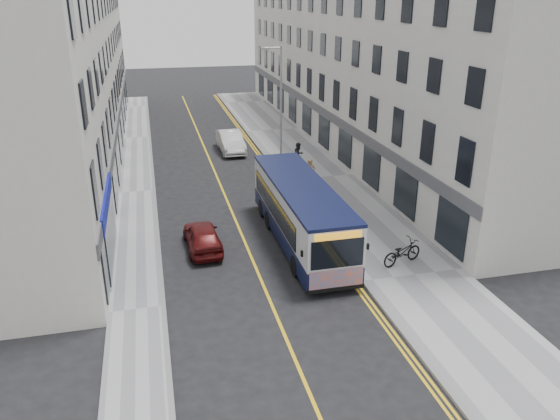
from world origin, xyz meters
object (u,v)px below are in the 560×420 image
car_white (231,142)px  car_maroon (203,236)px  bicycle (402,252)px  streetlamp (280,105)px  city_bus (301,211)px  pedestrian_far (299,155)px  pedestrian_near (310,173)px

car_white → car_maroon: (-3.80, -16.14, -0.12)m
bicycle → car_maroon: car_maroon is taller
streetlamp → car_white: bearing=112.8°
city_bus → car_maroon: city_bus is taller
bicycle → pedestrian_far: pedestrian_far is taller
pedestrian_near → car_maroon: bearing=-144.8°
streetlamp → pedestrian_near: bearing=-74.0°
bicycle → car_maroon: 8.94m
bicycle → streetlamp: bearing=-10.6°
car_white → pedestrian_near: bearing=-71.0°
car_white → city_bus: bearing=-88.7°
city_bus → bicycle: (3.62, -3.25, -0.96)m
streetlamp → car_maroon: size_ratio=2.13×
pedestrian_far → bicycle: bearing=-121.0°
pedestrian_near → car_white: bearing=101.6°
streetlamp → car_white: 7.11m
streetlamp → bicycle: streetlamp is taller
streetlamp → car_white: size_ratio=1.75×
city_bus → pedestrian_near: city_bus is taller
city_bus → car_maroon: 4.65m
streetlamp → bicycle: size_ratio=3.90×
city_bus → pedestrian_near: size_ratio=6.03×
streetlamp → city_bus: bearing=-98.5°
bicycle → car_white: car_white is taller
city_bus → pedestrian_far: city_bus is taller
pedestrian_near → pedestrian_far: same height
car_white → car_maroon: 16.58m
car_white → car_maroon: car_white is taller
streetlamp → car_maroon: 12.74m
car_maroon → car_white: bearing=-105.6°
bicycle → pedestrian_far: size_ratio=1.21×
streetlamp → pedestrian_near: (1.03, -3.58, -3.42)m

